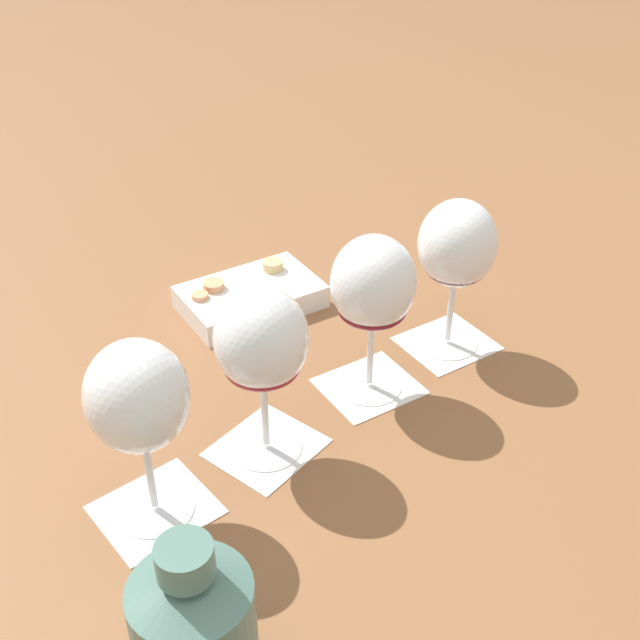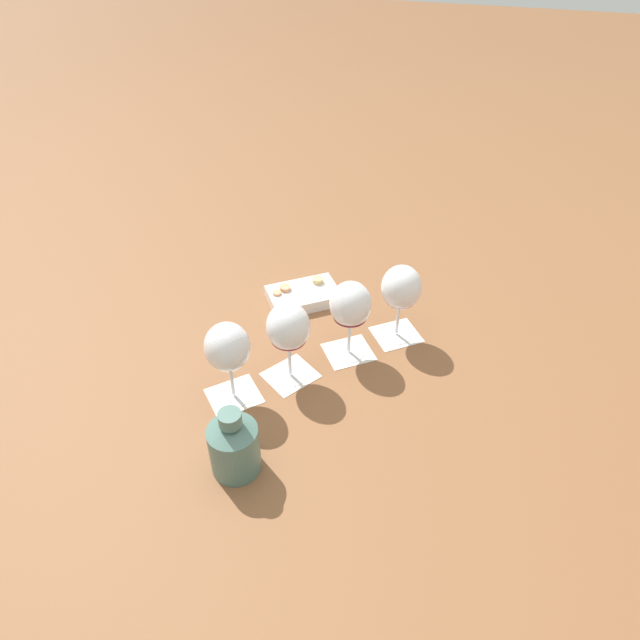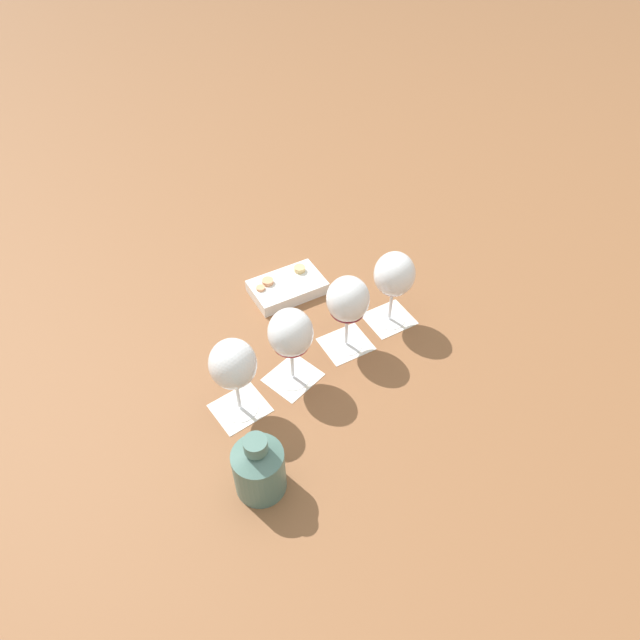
{
  "view_description": "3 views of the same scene",
  "coord_description": "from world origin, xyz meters",
  "px_view_note": "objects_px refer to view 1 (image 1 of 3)",
  "views": [
    {
      "loc": [
        0.04,
        -0.65,
        0.56
      ],
      "look_at": [
        -0.0,
        -0.0,
        0.12
      ],
      "focal_mm": 45.0,
      "sensor_mm": 36.0,
      "label": 1
    },
    {
      "loc": [
        0.25,
        -0.87,
        0.87
      ],
      "look_at": [
        -0.0,
        -0.0,
        0.12
      ],
      "focal_mm": 32.0,
      "sensor_mm": 36.0,
      "label": 2
    },
    {
      "loc": [
        0.09,
        -0.79,
        0.93
      ],
      "look_at": [
        -0.0,
        -0.0,
        0.12
      ],
      "focal_mm": 32.0,
      "sensor_mm": 36.0,
      "label": 3
    }
  ],
  "objects_px": {
    "wine_glass_0": "(138,404)",
    "wine_glass_3": "(457,251)",
    "snack_dish": "(250,296)",
    "ceramic_vase": "(194,624)",
    "wine_glass_2": "(373,289)",
    "wine_glass_1": "(261,346)"
  },
  "relations": [
    {
      "from": "wine_glass_1",
      "to": "ceramic_vase",
      "type": "height_order",
      "value": "wine_glass_1"
    },
    {
      "from": "wine_glass_0",
      "to": "wine_glass_3",
      "type": "bearing_deg",
      "value": 44.61
    },
    {
      "from": "wine_glass_0",
      "to": "snack_dish",
      "type": "relative_size",
      "value": 0.92
    },
    {
      "from": "wine_glass_0",
      "to": "wine_glass_2",
      "type": "distance_m",
      "value": 0.28
    },
    {
      "from": "wine_glass_0",
      "to": "ceramic_vase",
      "type": "distance_m",
      "value": 0.19
    },
    {
      "from": "wine_glass_0",
      "to": "wine_glass_2",
      "type": "xyz_separation_m",
      "value": [
        0.2,
        0.2,
        0.0
      ]
    },
    {
      "from": "wine_glass_2",
      "to": "snack_dish",
      "type": "xyz_separation_m",
      "value": [
        -0.15,
        0.15,
        -0.11
      ]
    },
    {
      "from": "wine_glass_0",
      "to": "wine_glass_1",
      "type": "bearing_deg",
      "value": 43.9
    },
    {
      "from": "wine_glass_2",
      "to": "snack_dish",
      "type": "height_order",
      "value": "wine_glass_2"
    },
    {
      "from": "wine_glass_3",
      "to": "wine_glass_2",
      "type": "bearing_deg",
      "value": -136.25
    },
    {
      "from": "wine_glass_3",
      "to": "wine_glass_1",
      "type": "bearing_deg",
      "value": -135.06
    },
    {
      "from": "wine_glass_0",
      "to": "ceramic_vase",
      "type": "relative_size",
      "value": 1.29
    },
    {
      "from": "snack_dish",
      "to": "ceramic_vase",
      "type": "bearing_deg",
      "value": -86.44
    },
    {
      "from": "wine_glass_0",
      "to": "wine_glass_1",
      "type": "relative_size",
      "value": 1.0
    },
    {
      "from": "wine_glass_2",
      "to": "wine_glass_3",
      "type": "distance_m",
      "value": 0.13
    },
    {
      "from": "wine_glass_2",
      "to": "wine_glass_1",
      "type": "bearing_deg",
      "value": -134.03
    },
    {
      "from": "wine_glass_2",
      "to": "wine_glass_3",
      "type": "height_order",
      "value": "same"
    },
    {
      "from": "wine_glass_3",
      "to": "snack_dish",
      "type": "height_order",
      "value": "wine_glass_3"
    },
    {
      "from": "wine_glass_1",
      "to": "snack_dish",
      "type": "bearing_deg",
      "value": 101.23
    },
    {
      "from": "wine_glass_1",
      "to": "snack_dish",
      "type": "xyz_separation_m",
      "value": [
        -0.05,
        0.26,
        -0.11
      ]
    },
    {
      "from": "wine_glass_0",
      "to": "wine_glass_1",
      "type": "distance_m",
      "value": 0.13
    },
    {
      "from": "wine_glass_3",
      "to": "snack_dish",
      "type": "relative_size",
      "value": 0.92
    }
  ]
}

